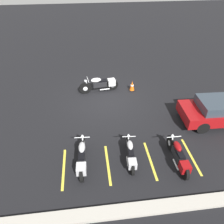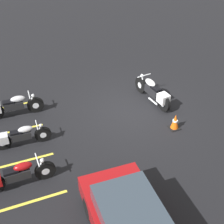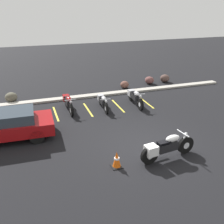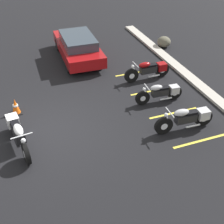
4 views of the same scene
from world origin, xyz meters
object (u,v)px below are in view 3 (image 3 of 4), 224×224
object	(u,v)px
parked_bike_0	(68,102)
landscape_rock_0	(125,85)
parked_bike_1	(103,101)
car_red	(4,125)
parked_bike_2	(135,97)
traffic_cone	(117,160)
motorcycle_white_featured	(166,147)
landscape_rock_1	(165,78)
landscape_rock_2	(149,80)
landscape_rock_3	(11,97)

from	to	relation	value
parked_bike_0	landscape_rock_0	bearing A→B (deg)	121.39
parked_bike_1	car_red	xyz separation A→B (m)	(-5.17, -2.09, 0.25)
parked_bike_2	traffic_cone	size ratio (longest dim) A/B	3.55
parked_bike_2	motorcycle_white_featured	bearing A→B (deg)	-8.89
parked_bike_2	landscape_rock_1	bearing A→B (deg)	134.89
landscape_rock_1	traffic_cone	bearing A→B (deg)	-127.89
landscape_rock_0	landscape_rock_1	distance (m)	3.48
car_red	landscape_rock_1	size ratio (longest dim) A/B	6.22
motorcycle_white_featured	landscape_rock_0	distance (m)	9.19
motorcycle_white_featured	landscape_rock_0	bearing A→B (deg)	71.21
parked_bike_2	traffic_cone	bearing A→B (deg)	-26.19
motorcycle_white_featured	landscape_rock_1	world-z (taller)	motorcycle_white_featured
parked_bike_1	landscape_rock_0	distance (m)	4.11
motorcycle_white_featured	landscape_rock_2	xyz separation A→B (m)	(3.98, 9.38, -0.24)
motorcycle_white_featured	landscape_rock_2	size ratio (longest dim) A/B	3.62
parked_bike_0	parked_bike_1	distance (m)	1.95
parked_bike_0	traffic_cone	size ratio (longest dim) A/B	3.48
motorcycle_white_featured	landscape_rock_1	bearing A→B (deg)	53.44
car_red	landscape_rock_0	xyz separation A→B (m)	(7.76, 5.28, -0.43)
parked_bike_1	landscape_rock_3	xyz separation A→B (m)	(-4.98, 2.81, -0.13)
parked_bike_0	traffic_cone	bearing A→B (deg)	6.08
landscape_rock_3	parked_bike_1	bearing A→B (deg)	-29.44
parked_bike_1	traffic_cone	xyz separation A→B (m)	(-1.21, -5.70, -0.12)
parked_bike_1	landscape_rock_3	world-z (taller)	parked_bike_1
landscape_rock_2	landscape_rock_3	size ratio (longest dim) A/B	0.90
motorcycle_white_featured	landscape_rock_1	size ratio (longest dim) A/B	3.49
landscape_rock_0	motorcycle_white_featured	bearing A→B (deg)	-101.52
landscape_rock_0	landscape_rock_1	size ratio (longest dim) A/B	0.86
car_red	landscape_rock_3	size ratio (longest dim) A/B	5.81
car_red	landscape_rock_2	xyz separation A→B (m)	(9.90, 5.66, -0.41)
landscape_rock_2	traffic_cone	size ratio (longest dim) A/B	1.05
car_red	landscape_rock_1	distance (m)	12.58
traffic_cone	parked_bike_0	bearing A→B (deg)	96.56
car_red	motorcycle_white_featured	bearing A→B (deg)	149.85
parked_bike_1	parked_bike_2	distance (m)	1.98
motorcycle_white_featured	parked_bike_1	bearing A→B (deg)	90.08
landscape_rock_2	landscape_rock_3	xyz separation A→B (m)	(-9.71, -0.76, 0.03)
motorcycle_white_featured	car_red	xyz separation A→B (m)	(-5.92, 3.72, 0.17)
landscape_rock_3	landscape_rock_2	bearing A→B (deg)	4.48
landscape_rock_0	landscape_rock_1	bearing A→B (deg)	6.97
landscape_rock_1	landscape_rock_2	xyz separation A→B (m)	(-1.31, -0.04, -0.02)
landscape_rock_0	landscape_rock_2	size ratio (longest dim) A/B	0.90
traffic_cone	car_red	bearing A→B (deg)	137.61
parked_bike_0	landscape_rock_0	xyz separation A→B (m)	(4.50, 2.80, -0.22)
landscape_rock_2	parked_bike_1	bearing A→B (deg)	-142.90
motorcycle_white_featured	landscape_rock_0	size ratio (longest dim) A/B	4.04
motorcycle_white_featured	car_red	distance (m)	7.00
motorcycle_white_featured	car_red	size ratio (longest dim) A/B	0.56
landscape_rock_2	landscape_rock_3	distance (m)	9.74
parked_bike_0	landscape_rock_1	distance (m)	8.58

